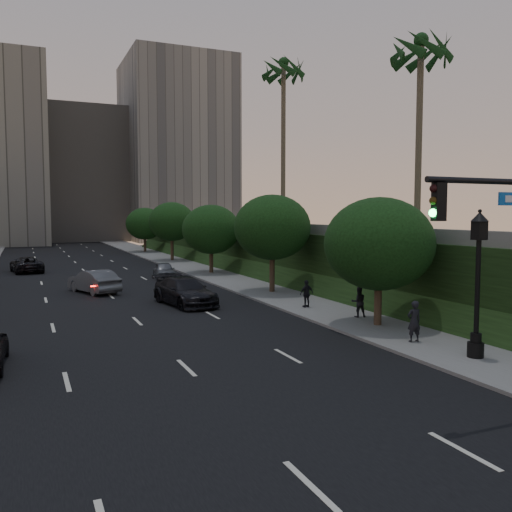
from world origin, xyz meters
name	(u,v)px	position (x,y,z in m)	size (l,w,h in m)	color
ground	(238,417)	(0.00, 0.00, 0.00)	(160.00, 160.00, 0.00)	black
road_surface	(98,284)	(0.00, 30.00, 0.01)	(16.00, 140.00, 0.02)	black
sidewalk_right	(222,277)	(10.25, 30.00, 0.07)	(4.50, 140.00, 0.15)	slate
embankment	(353,252)	(22.00, 28.00, 2.00)	(18.00, 90.00, 4.00)	black
parapet_wall	(267,227)	(13.50, 28.00, 4.35)	(0.35, 90.00, 0.70)	slate
office_block_mid	(82,176)	(6.00, 102.00, 13.00)	(22.00, 18.00, 26.00)	gray
office_block_right	(176,152)	(24.00, 96.00, 18.00)	(20.00, 22.00, 36.00)	gray
tree_right_a	(379,244)	(10.30, 8.00, 4.02)	(5.20, 5.20, 6.24)	#38281C
tree_right_b	(272,227)	(10.30, 20.00, 4.52)	(5.20, 5.20, 6.74)	#38281C
tree_right_c	(211,229)	(10.30, 33.00, 4.02)	(5.20, 5.20, 6.24)	#38281C
tree_right_d	(172,222)	(10.30, 47.00, 4.52)	(5.20, 5.20, 6.74)	#38281C
tree_right_e	(145,224)	(10.30, 62.00, 4.02)	(5.20, 5.20, 6.24)	#38281C
palm_mid	(421,52)	(17.50, 14.00, 15.32)	(3.20, 3.20, 13.00)	#4C4233
palm_far	(284,73)	(16.00, 30.00, 17.64)	(3.20, 3.20, 15.50)	#4C4233
street_lamp	(477,291)	(10.12, 1.71, 2.63)	(0.64, 0.64, 5.62)	black
sedan_mid_left	(94,281)	(-0.82, 25.10, 0.80)	(1.70, 4.87, 1.61)	#4E5154
sedan_far_left	(26,265)	(-5.02, 41.00, 0.73)	(2.43, 5.27, 1.46)	black
sedan_near_right	(185,291)	(3.58, 17.87, 0.82)	(2.29, 5.63, 1.63)	black
sedan_far_right	(164,270)	(5.58, 31.35, 0.69)	(1.62, 4.04, 1.38)	#5B5E63
pedestrian_a	(414,321)	(9.62, 4.56, 1.01)	(0.63, 0.41, 1.72)	black
pedestrian_b	(359,302)	(10.55, 9.99, 0.93)	(0.76, 0.59, 1.57)	black
pedestrian_c	(307,294)	(9.50, 13.62, 0.92)	(0.91, 0.38, 1.55)	black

